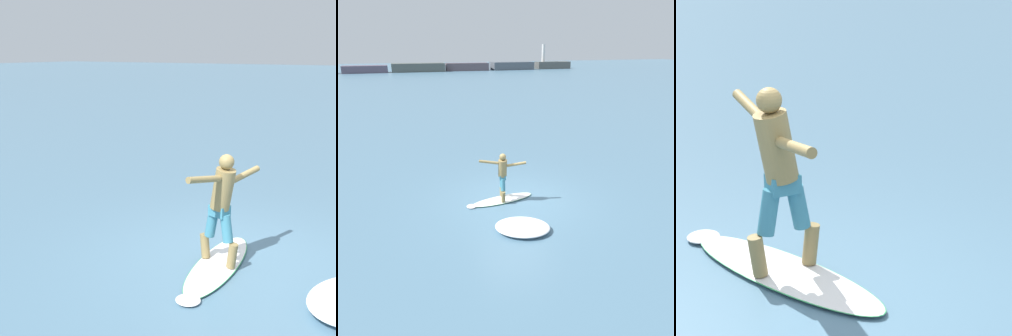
# 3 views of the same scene
# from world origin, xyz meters

# --- Properties ---
(ground_plane) EXTENTS (200.00, 200.00, 0.00)m
(ground_plane) POSITION_xyz_m (0.00, 0.00, 0.00)
(ground_plane) COLOR slate
(surfboard) EXTENTS (2.44, 0.90, 0.20)m
(surfboard) POSITION_xyz_m (-0.46, 0.15, 0.03)
(surfboard) COLOR white
(surfboard) RESTS_ON ground
(surfer) EXTENTS (1.52, 0.69, 1.64)m
(surfer) POSITION_xyz_m (-0.42, 0.12, 1.02)
(surfer) COLOR olive
(surfer) RESTS_ON surfboard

